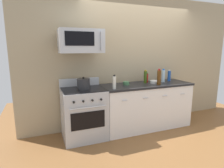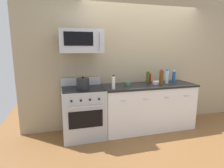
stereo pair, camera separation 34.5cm
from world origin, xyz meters
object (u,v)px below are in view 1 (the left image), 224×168
range_oven (84,113)px  bowl_white_ceramic (154,82)px  bowl_green_glaze (126,83)px  bottle_wine_amber (159,77)px  bottle_olive_oil (145,77)px  stockpot (84,84)px  bottle_hot_sauce_red (147,78)px  bottle_vinegar_white (114,82)px  microwave (81,41)px  bottle_water_clear (163,76)px  bottle_soda_blue (169,76)px

range_oven → bowl_white_ceramic: range_oven is taller
bowl_green_glaze → bottle_wine_amber: bearing=-21.2°
bottle_olive_oil → bowl_green_glaze: size_ratio=2.14×
bottle_olive_oil → bowl_white_ceramic: bearing=-22.1°
stockpot → bottle_hot_sauce_red: bearing=7.9°
bottle_vinegar_white → bottle_hot_sauce_red: bearing=21.5°
microwave → stockpot: 0.74m
bowl_white_ceramic → bowl_green_glaze: 0.62m
microwave → bottle_vinegar_white: size_ratio=2.96×
bottle_hot_sauce_red → bottle_olive_oil: bearing=-141.6°
bottle_vinegar_white → bottle_water_clear: bottle_water_clear is taller
bottle_vinegar_white → bottle_wine_amber: bearing=2.2°
bottle_soda_blue → bowl_white_ceramic: 0.46m
bottle_vinegar_white → bowl_white_ceramic: bearing=12.1°
range_oven → microwave: microwave is taller
bottle_vinegar_white → bottle_soda_blue: 1.46m
range_oven → bowl_green_glaze: 1.01m
range_oven → bottle_water_clear: bottle_water_clear is taller
bottle_vinegar_white → range_oven: bearing=157.8°
range_oven → bottle_vinegar_white: bottle_vinegar_white is taller
bottle_vinegar_white → stockpot: size_ratio=1.12×
bottle_vinegar_white → bottle_wine_amber: 0.96m
bottle_water_clear → bottle_wine_amber: size_ratio=0.91×
bottle_vinegar_white → bottle_olive_oil: bearing=19.4°
bottle_water_clear → bottle_wine_amber: 0.31m
bottle_wine_amber → stockpot: size_ratio=1.40×
bottle_hot_sauce_red → bottle_vinegar_white: (-0.89, -0.35, 0.02)m
microwave → bottle_olive_oil: microwave is taller
range_oven → bottle_hot_sauce_red: size_ratio=5.20×
microwave → bottle_soda_blue: microwave is taller
bottle_olive_oil → bottle_water_clear: size_ratio=0.96×
bottle_olive_oil → bottle_soda_blue: size_ratio=1.11×
microwave → stockpot: size_ratio=3.33×
bottle_hot_sauce_red → bowl_green_glaze: 0.54m
bottle_olive_oil → stockpot: bearing=-174.5°
bottle_olive_oil → bottle_vinegar_white: 0.85m
bottle_olive_oil → bottle_hot_sauce_red: 0.12m
bottle_soda_blue → bottle_vinegar_white: bearing=-167.6°
bottle_vinegar_white → bottle_wine_amber: (0.96, 0.04, 0.03)m
bowl_white_ceramic → bottle_wine_amber: bearing=-96.1°
range_oven → stockpot: 0.55m
bottle_soda_blue → stockpot: bearing=-175.4°
bottle_hot_sauce_red → stockpot: stockpot is taller
bottle_hot_sauce_red → bowl_white_ceramic: 0.18m
bottle_water_clear → microwave: bearing=179.1°
range_oven → stockpot: size_ratio=4.78×
range_oven → bowl_green_glaze: range_oven is taller
bottle_hot_sauce_red → stockpot: (-1.41, -0.20, -0.00)m
bowl_green_glaze → microwave: bearing=-179.0°
bottle_olive_oil → bottle_soda_blue: bottle_olive_oil is taller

